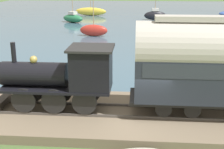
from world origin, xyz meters
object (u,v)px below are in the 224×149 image
(steam_locomotive, at_px, (65,74))
(sailboat_black, at_px, (155,15))
(sailboat_yellow, at_px, (91,11))
(rowboat_mid_harbor, at_px, (28,74))
(sailboat_red, at_px, (94,30))
(sailboat_green, at_px, (73,18))

(steam_locomotive, distance_m, sailboat_black, 39.22)
(steam_locomotive, height_order, sailboat_yellow, sailboat_yellow)
(steam_locomotive, height_order, rowboat_mid_harbor, steam_locomotive)
(steam_locomotive, xyz_separation_m, rowboat_mid_harbor, (6.58, 4.27, -2.13))
(sailboat_red, relative_size, sailboat_black, 1.32)
(sailboat_yellow, height_order, sailboat_black, sailboat_yellow)
(sailboat_yellow, xyz_separation_m, sailboat_red, (-21.31, -3.48, -0.01))
(sailboat_yellow, relative_size, rowboat_mid_harbor, 2.96)
(sailboat_red, distance_m, sailboat_black, 17.81)
(sailboat_black, relative_size, rowboat_mid_harbor, 2.27)
(sailboat_yellow, bearing_deg, rowboat_mid_harbor, -170.10)
(sailboat_black, xyz_separation_m, rowboat_mid_harbor, (-32.11, 10.58, -0.63))
(steam_locomotive, height_order, sailboat_black, sailboat_black)
(sailboat_green, bearing_deg, sailboat_black, -42.31)
(steam_locomotive, relative_size, rowboat_mid_harbor, 2.12)
(sailboat_black, distance_m, rowboat_mid_harbor, 33.81)
(sailboat_green, relative_size, sailboat_red, 0.73)
(sailboat_green, bearing_deg, steam_locomotive, -139.37)
(sailboat_yellow, distance_m, sailboat_black, 12.78)
(sailboat_green, relative_size, rowboat_mid_harbor, 2.20)
(sailboat_green, xyz_separation_m, sailboat_red, (-11.66, -4.89, 0.06))
(sailboat_red, bearing_deg, sailboat_black, -21.33)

